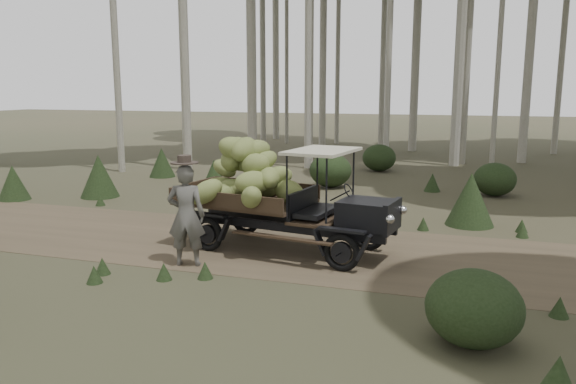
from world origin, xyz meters
name	(u,v)px	position (x,y,z in m)	size (l,w,h in m)	color
ground	(242,243)	(0.00, 0.00, 0.00)	(120.00, 120.00, 0.00)	#473D2B
dirt_track	(242,243)	(0.00, 0.00, 0.00)	(70.00, 4.00, 0.01)	brown
banana_truck	(263,183)	(0.54, -0.17, 1.33)	(4.64, 2.40, 2.32)	black
farmer	(186,214)	(-0.39, -1.64, 0.95)	(0.77, 0.61, 2.02)	#53514C
undergrowth	(279,209)	(0.43, 1.12, 0.54)	(22.28, 19.93, 1.38)	#233319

